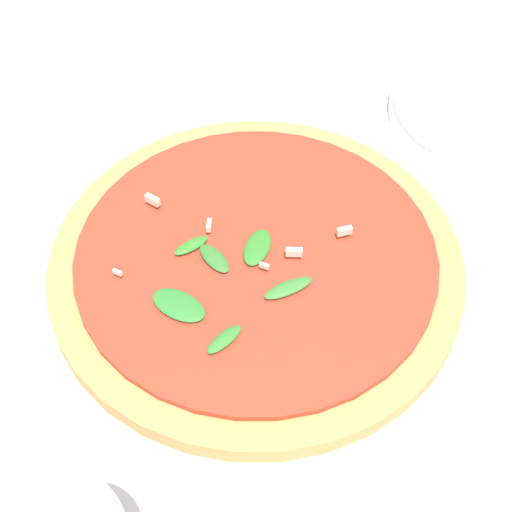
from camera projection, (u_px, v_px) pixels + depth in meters
name	position (u px, v px, depth m)	size (l,w,h in m)	color
ground_plane	(255.00, 301.00, 0.59)	(6.00, 6.00, 0.00)	silver
pizza_arugula_main	(256.00, 266.00, 0.59)	(0.36, 0.36, 0.05)	white
side_plate_white	(486.00, 110.00, 0.73)	(0.20, 0.20, 0.02)	white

